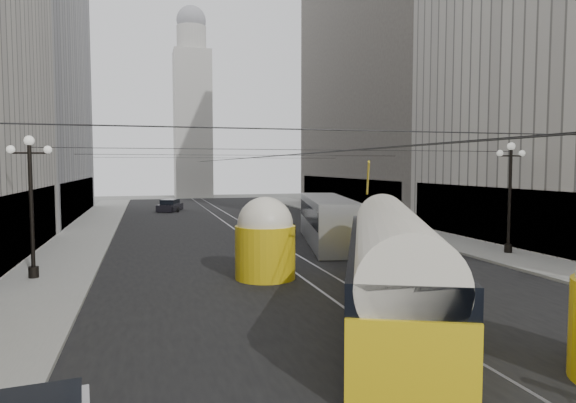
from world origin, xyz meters
TOP-DOWN VIEW (x-y plane):
  - road at (0.00, 32.50)m, footprint 20.00×85.00m
  - sidewalk_left at (-12.00, 36.00)m, footprint 4.00×72.00m
  - sidewalk_right at (12.00, 36.00)m, footprint 4.00×72.00m
  - rail_left at (-0.75, 32.50)m, footprint 0.12×85.00m
  - rail_right at (0.75, 32.50)m, footprint 0.12×85.00m
  - building_left_far at (-19.99, 48.00)m, footprint 12.60×28.60m
  - building_right_far at (20.00, 48.00)m, footprint 12.60×32.60m
  - distant_tower at (0.00, 80.00)m, footprint 6.00×6.00m
  - lamppost_left_mid at (-12.60, 18.00)m, footprint 1.86×0.44m
  - lamppost_right_mid at (12.60, 18.00)m, footprint 1.86×0.44m
  - catenary at (0.12, 31.49)m, footprint 25.00×72.00m
  - streetcar at (0.50, 8.94)m, footprint 8.62×16.24m
  - city_bus at (3.84, 24.65)m, footprint 5.09×12.55m
  - sedan_white_far at (3.42, 43.67)m, footprint 2.96×4.76m
  - sedan_dark_far at (-5.07, 52.63)m, footprint 3.23×4.68m
  - pedestrian_sidewalk_right at (10.50, 25.41)m, footprint 0.93×0.72m

SIDE VIEW (x-z plane):
  - road at x=0.00m, z-range -0.01..0.01m
  - rail_left at x=-0.75m, z-range -0.02..0.02m
  - rail_right at x=0.75m, z-range -0.02..0.02m
  - sidewalk_left at x=-12.00m, z-range 0.00..0.15m
  - sidewalk_right at x=12.00m, z-range 0.00..0.15m
  - sedan_dark_far at x=-5.07m, z-range -0.06..1.30m
  - sedan_white_far at x=3.42m, z-range -0.07..1.33m
  - pedestrian_sidewalk_right at x=10.50m, z-range 0.15..1.84m
  - city_bus at x=3.84m, z-range 0.15..3.24m
  - streetcar at x=0.50m, z-range -0.04..3.78m
  - lamppost_left_mid at x=-12.60m, z-range 0.56..6.93m
  - lamppost_right_mid at x=12.60m, z-range 0.56..6.93m
  - catenary at x=0.12m, z-range 5.77..6.00m
  - building_left_far at x=-19.99m, z-range 0.01..28.61m
  - distant_tower at x=0.00m, z-range -0.71..30.65m
  - building_right_far at x=20.00m, z-range 0.01..32.61m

